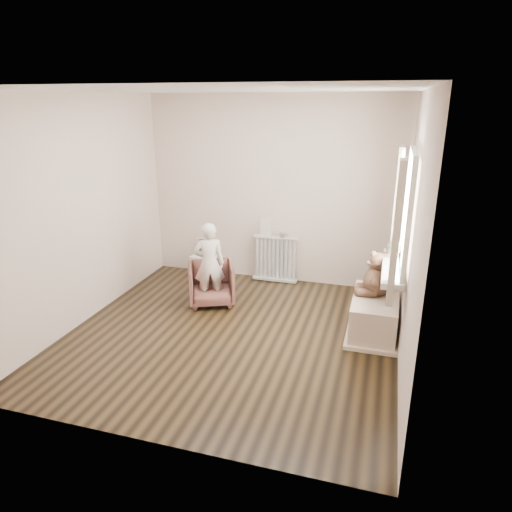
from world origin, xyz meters
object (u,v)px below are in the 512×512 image
(radiator, at_px, (275,256))
(plush_cat, at_px, (394,247))
(armchair, at_px, (211,283))
(toy_bench, at_px, (374,316))
(teddy_bear, at_px, (378,275))
(child, at_px, (209,264))
(toy_vanity, at_px, (203,257))

(radiator, bearing_deg, plush_cat, -33.97)
(armchair, height_order, toy_bench, armchair)
(teddy_bear, height_order, plush_cat, plush_cat)
(armchair, relative_size, child, 0.55)
(teddy_bear, bearing_deg, toy_bench, -99.10)
(plush_cat, bearing_deg, radiator, 167.13)
(child, height_order, teddy_bear, child)
(radiator, height_order, teddy_bear, teddy_bear)
(toy_vanity, height_order, toy_bench, toy_vanity)
(armchair, bearing_deg, teddy_bear, -28.65)
(toy_vanity, bearing_deg, radiator, 1.56)
(toy_bench, relative_size, teddy_bear, 1.83)
(radiator, bearing_deg, armchair, -122.78)
(toy_bench, bearing_deg, plush_cat, 37.29)
(armchair, relative_size, plush_cat, 2.17)
(radiator, height_order, armchair, radiator)
(toy_bench, xyz_separation_m, plush_cat, (0.14, 0.11, 0.80))
(teddy_bear, bearing_deg, armchair, 169.80)
(toy_vanity, xyz_separation_m, child, (0.49, -0.96, 0.28))
(toy_bench, xyz_separation_m, teddy_bear, (0.00, 0.07, 0.47))
(toy_vanity, relative_size, toy_bench, 0.60)
(child, height_order, toy_bench, child)
(toy_bench, bearing_deg, teddy_bear, 86.53)
(toy_vanity, relative_size, child, 0.52)
(teddy_bear, xyz_separation_m, plush_cat, (0.14, 0.04, 0.33))
(toy_vanity, distance_m, toy_bench, 2.79)
(radiator, distance_m, toy_vanity, 1.11)
(radiator, height_order, child, child)
(child, relative_size, plush_cat, 3.98)
(toy_bench, bearing_deg, armchair, 173.54)
(armchair, height_order, plush_cat, plush_cat)
(radiator, xyz_separation_m, plush_cat, (1.59, -1.07, 0.61))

